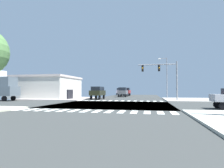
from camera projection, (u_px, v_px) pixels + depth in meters
The scene contains 12 objects.
ground at pixel (112, 105), 22.28m from camera, with size 90.00×90.00×0.05m.
sidewalk_corner_ne at pixel (201, 100), 31.48m from camera, with size 12.00×12.00×0.14m.
sidewalk_corner_nw at pixel (60, 98), 36.60m from camera, with size 12.00×12.00×0.14m.
crosswalk_near at pixel (91, 111), 15.18m from camera, with size 13.50×2.00×0.01m.
crosswalk_far at pixel (119, 101), 29.48m from camera, with size 13.50×2.00×0.01m.
traffic_signal_mast at pixel (161, 72), 28.63m from camera, with size 5.95×0.55×6.09m.
street_lamp at pixel (166, 74), 36.11m from camera, with size 1.78×0.32×8.01m.
bank_building at pixel (46, 87), 39.21m from camera, with size 13.68×11.13×4.57m.
suv_nearside_1 at pixel (98, 92), 34.50m from camera, with size 1.96×4.60×2.34m.
pickup_farside_1 at pixel (123, 92), 46.15m from camera, with size 2.00×5.10×2.35m.
suv_queued_2 at pixel (127, 91), 53.88m from camera, with size 1.96×4.60×2.34m.
suv_middle_3 at pixel (120, 91), 61.03m from camera, with size 1.96×4.60×2.34m.
Camera 1 is at (4.41, -21.91, 1.73)m, focal length 29.71 mm.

